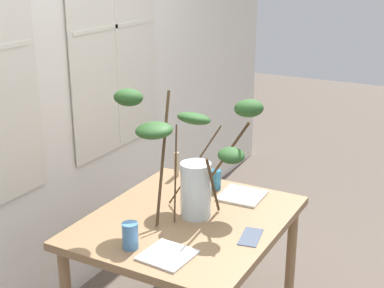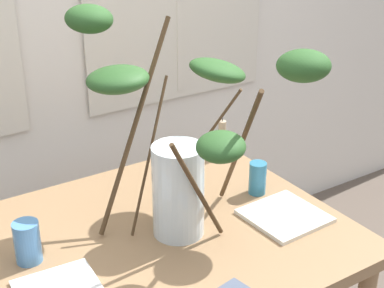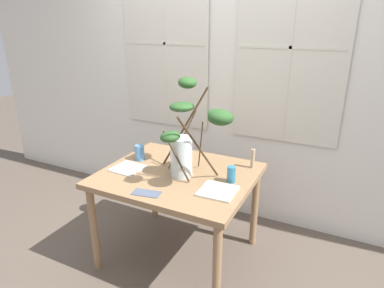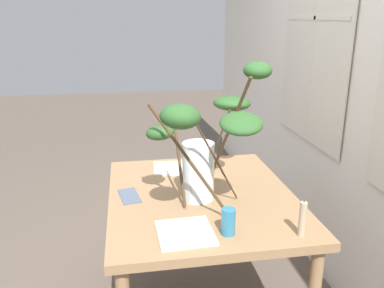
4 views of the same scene
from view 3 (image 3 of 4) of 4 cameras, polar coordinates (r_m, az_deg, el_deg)
name	(u,v)px [view 3 (image 3 of 4)]	position (r m, az deg, el deg)	size (l,w,h in m)	color
ground	(179,254)	(2.86, -2.22, -18.50)	(14.00, 14.00, 0.00)	brown
back_wall_with_windows	(224,72)	(3.08, 5.63, 12.34)	(5.86, 0.14, 2.73)	silver
dining_table	(178,183)	(2.50, -2.42, -6.70)	(1.11, 0.94, 0.74)	#93704C
vase_with_branches	(190,134)	(2.33, -0.39, 1.75)	(0.67, 0.67, 0.67)	silver
drinking_glass_blue_left	(140,153)	(2.70, -9.00, -1.49)	(0.08, 0.08, 0.13)	#4C84BC
drinking_glass_blue_right	(231,174)	(2.32, 6.81, -5.22)	(0.06, 0.06, 0.12)	teal
plate_square_left	(128,168)	(2.58, -11.03, -4.14)	(0.22, 0.22, 0.01)	white
plate_square_right	(218,191)	(2.21, 4.47, -8.09)	(0.23, 0.23, 0.01)	silver
napkin_folded	(146,193)	(2.21, -7.88, -8.40)	(0.19, 0.09, 0.00)	#4C566B
pillar_candle	(253,158)	(2.56, 10.45, -2.48)	(0.03, 0.03, 0.17)	tan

